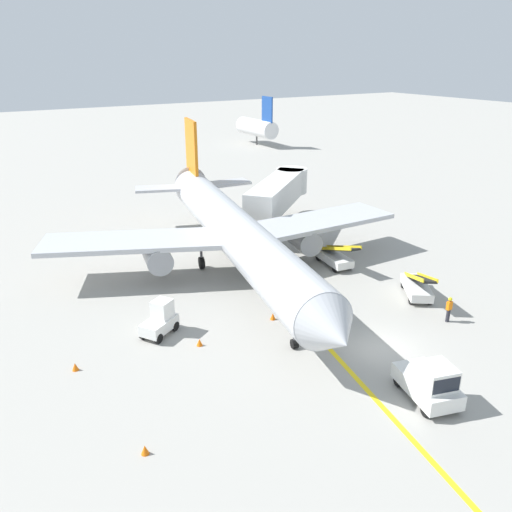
{
  "coord_description": "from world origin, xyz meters",
  "views": [
    {
      "loc": [
        -19.96,
        -18.9,
        16.05
      ],
      "look_at": [
        -1.79,
        10.93,
        2.5
      ],
      "focal_mm": 37.08,
      "sensor_mm": 36.0,
      "label": 1
    }
  ],
  "objects": [
    {
      "name": "pushback_tug",
      "position": [
        -1.43,
        -4.75,
        0.99
      ],
      "size": [
        2.79,
        3.98,
        2.2
      ],
      "color": "silver",
      "rests_on": "ground"
    },
    {
      "name": "safety_cone_nose_right",
      "position": [
        -14.66,
        -1.09,
        0.22
      ],
      "size": [
        0.36,
        0.36,
        0.44
      ],
      "primitive_type": "cone",
      "color": "orange",
      "rests_on": "ground"
    },
    {
      "name": "ground_crew_marshaller",
      "position": [
        5.96,
        0.25,
        0.91
      ],
      "size": [
        0.36,
        0.24,
        1.7
      ],
      "color": "#26262D",
      "rests_on": "ground"
    },
    {
      "name": "safety_cone_nose_left",
      "position": [
        -3.38,
        6.26,
        0.22
      ],
      "size": [
        0.36,
        0.36,
        0.44
      ],
      "primitive_type": "cone",
      "color": "orange",
      "rests_on": "ground"
    },
    {
      "name": "jet_bridge",
      "position": [
        7.82,
        22.23,
        3.54
      ],
      "size": [
        11.31,
        10.23,
        4.85
      ],
      "color": "silver",
      "rests_on": "ground"
    },
    {
      "name": "baggage_tug_near_wing",
      "position": [
        -10.17,
        8.3,
        0.93
      ],
      "size": [
        2.72,
        2.37,
        2.1
      ],
      "color": "silver",
      "rests_on": "ground"
    },
    {
      "name": "belt_loader_forward_hold",
      "position": [
        7.1,
        3.91,
        0.78
      ],
      "size": [
        3.87,
        4.82,
        2.59
      ],
      "color": "silver",
      "rests_on": "ground"
    },
    {
      "name": "distant_aircraft_mid_left",
      "position": [
        31.18,
        64.69,
        3.22
      ],
      "size": [
        3.0,
        10.1,
        8.8
      ],
      "color": "silver",
      "rests_on": "ground"
    },
    {
      "name": "safety_cone_wingtip_left",
      "position": [
        -15.63,
        6.94,
        0.22
      ],
      "size": [
        0.36,
        0.36,
        0.44
      ],
      "primitive_type": "cone",
      "color": "orange",
      "rests_on": "ground"
    },
    {
      "name": "safety_cone_wingtip_right",
      "position": [
        -8.79,
        5.78,
        0.22
      ],
      "size": [
        0.36,
        0.36,
        0.44
      ],
      "primitive_type": "cone",
      "color": "orange",
      "rests_on": "ground"
    },
    {
      "name": "taxi_line_yellow",
      "position": [
        -1.79,
        5.0,
        0.0
      ],
      "size": [
        17.08,
        78.28,
        0.01
      ],
      "primitive_type": "cube",
      "rotation": [
        0.0,
        0.0,
        -0.21
      ],
      "color": "yellow",
      "rests_on": "ground"
    },
    {
      "name": "ground_plane",
      "position": [
        0.0,
        0.0,
        0.0
      ],
      "size": [
        300.0,
        300.0,
        0.0
      ],
      "primitive_type": "plane",
      "color": "#9E9B93"
    },
    {
      "name": "belt_loader_aft_hold",
      "position": [
        5.84,
        11.4,
        0.78
      ],
      "size": [
        2.05,
        5.14,
        2.59
      ],
      "color": "silver",
      "rests_on": "ground"
    },
    {
      "name": "airliner",
      "position": [
        -1.68,
        14.47,
        3.42
      ],
      "size": [
        27.98,
        35.08,
        10.1
      ],
      "color": "#B2B5BA",
      "rests_on": "ground"
    }
  ]
}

